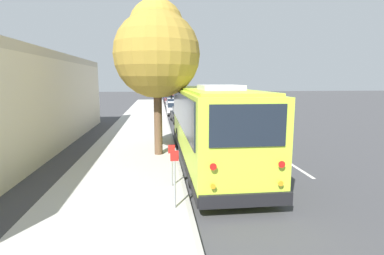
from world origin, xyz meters
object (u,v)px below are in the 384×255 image
parked_sedan_navy (168,97)px  parked_sedan_black (182,115)px  parked_sedan_silver (173,103)px  sign_post_near (175,179)px  parked_sedan_white (174,109)px  parked_sedan_maroon (171,100)px  sign_post_far (172,165)px  street_tree (157,49)px  shuttle_bus (210,121)px

parked_sedan_navy → parked_sedan_black: bearing=177.4°
parked_sedan_silver → parked_sedan_black: bearing=179.1°
sign_post_near → parked_sedan_white: bearing=-3.2°
parked_sedan_maroon → sign_post_far: size_ratio=3.21×
street_tree → sign_post_near: (-6.14, -0.41, -3.98)m
parked_sedan_black → parked_sedan_silver: bearing=-2.4°
parked_sedan_maroon → parked_sedan_silver: bearing=175.4°
parked_sedan_black → street_tree: (-11.40, 1.99, 4.33)m
shuttle_bus → street_tree: (1.24, 2.23, 3.12)m
parked_sedan_white → sign_post_far: 22.00m
shuttle_bus → parked_sedan_white: (18.77, 0.50, -1.23)m
street_tree → sign_post_far: street_tree is taller
parked_sedan_silver → sign_post_far: bearing=175.7°
shuttle_bus → sign_post_far: (-3.19, 1.82, -0.97)m
parked_sedan_black → sign_post_near: bearing=172.0°
parked_sedan_black → parked_sedan_maroon: 20.00m
street_tree → sign_post_far: (-4.43, -0.41, -4.09)m
parked_sedan_white → parked_sedan_navy: size_ratio=1.02×
parked_sedan_black → sign_post_near: sign_post_near is taller
parked_sedan_maroon → parked_sedan_navy: 6.92m
sign_post_near → parked_sedan_maroon: bearing=-2.3°
sign_post_far → parked_sedan_navy: bearing=-1.9°
parked_sedan_black → parked_sedan_white: 6.13m
sign_post_near → parked_sedan_silver: bearing=-2.7°
shuttle_bus → sign_post_near: (-4.90, 1.82, -0.86)m
parked_sedan_black → sign_post_far: 15.91m
parked_sedan_black → parked_sedan_white: parked_sedan_black is taller
street_tree → sign_post_near: size_ratio=4.44×
parked_sedan_black → parked_sedan_maroon: parked_sedan_black is taller
parked_sedan_silver → parked_sedan_maroon: parked_sedan_maroon is taller
shuttle_bus → street_tree: size_ratio=1.55×
shuttle_bus → parked_sedan_silver: shuttle_bus is taller
shuttle_bus → parked_sedan_black: size_ratio=2.44×
parked_sedan_black → sign_post_far: size_ratio=3.27×
parked_sedan_white → parked_sedan_silver: size_ratio=0.95×
parked_sedan_navy → sign_post_near: (-44.47, 1.43, 0.37)m
parked_sedan_white → sign_post_near: bearing=177.5°
shuttle_bus → sign_post_near: size_ratio=6.88×
parked_sedan_maroon → street_tree: (-31.40, 1.95, 4.34)m
parked_sedan_navy → shuttle_bus: bearing=177.7°
parked_sedan_silver → sign_post_near: (-30.93, 1.47, 0.39)m
parked_sedan_silver → parked_sedan_white: bearing=177.4°
parked_sedan_black → parked_sedan_maroon: bearing=-2.8°
parked_sedan_black → sign_post_far: bearing=171.4°
parked_sedan_maroon → sign_post_near: size_ratio=2.77×
parked_sedan_black → parked_sedan_white: (6.13, 0.27, -0.01)m
parked_sedan_black → sign_post_far: sign_post_far is taller
street_tree → parked_sedan_silver: bearing=-4.3°
sign_post_far → parked_sedan_white: bearing=-3.4°
parked_sedan_black → sign_post_far: (-15.83, 1.58, 0.24)m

